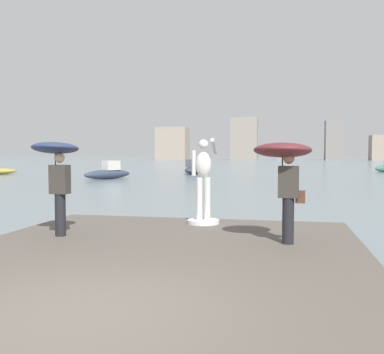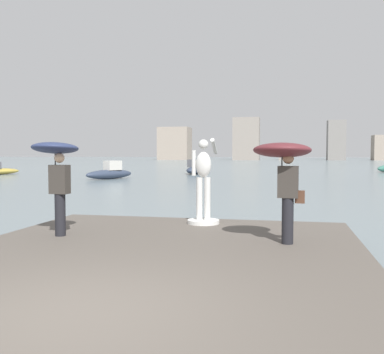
# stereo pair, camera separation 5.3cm
# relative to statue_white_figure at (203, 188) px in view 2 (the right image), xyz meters

# --- Properties ---
(ground_plane) EXTENTS (400.00, 400.00, 0.00)m
(ground_plane) POSITION_rel_statue_white_figure_xyz_m (-0.24, 33.74, -1.28)
(ground_plane) COLOR slate
(pier) EXTENTS (7.32, 10.09, 0.40)m
(pier) POSITION_rel_statue_white_figure_xyz_m (-0.24, -4.22, -1.08)
(pier) COLOR #564F47
(pier) RESTS_ON ground
(statue_white_figure) EXTENTS (0.78, 0.95, 2.09)m
(statue_white_figure) POSITION_rel_statue_white_figure_xyz_m (0.00, 0.00, 0.00)
(statue_white_figure) COLOR silver
(statue_white_figure) RESTS_ON pier
(onlooker_left) EXTENTS (1.00, 1.01, 1.98)m
(onlooker_left) POSITION_rel_statue_white_figure_xyz_m (-2.70, -2.18, 0.65)
(onlooker_left) COLOR black
(onlooker_left) RESTS_ON pier
(onlooker_right) EXTENTS (1.16, 1.18, 1.95)m
(onlooker_right) POSITION_rel_statue_white_figure_xyz_m (1.93, -2.03, 0.69)
(onlooker_right) COLOR black
(onlooker_right) RESTS_ON pier
(boat_near) EXTENTS (1.94, 3.90, 1.49)m
(boat_near) POSITION_rel_statue_white_figure_xyz_m (-7.09, 33.64, -0.73)
(boat_near) COLOR #2D384C
(boat_near) RESTS_ON ground
(boat_leftward) EXTENTS (3.15, 4.72, 1.50)m
(boat_leftward) POSITION_rel_statue_white_figure_xyz_m (-12.27, 23.77, -0.76)
(boat_leftward) COLOR #2D384C
(boat_leftward) RESTS_ON ground
(distant_skyline) EXTENTS (75.32, 10.41, 13.20)m
(distant_skyline) POSITION_rel_statue_white_figure_xyz_m (-6.53, 131.41, 4.06)
(distant_skyline) COLOR gray
(distant_skyline) RESTS_ON ground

